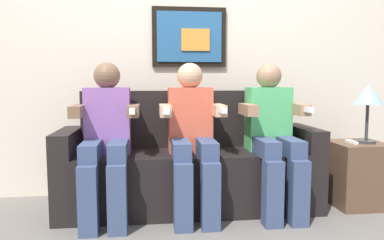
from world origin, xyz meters
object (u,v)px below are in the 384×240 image
object	(u,v)px
person_on_left	(106,134)
table_lamp	(368,97)
person_on_right	(273,132)
spare_remote_on_table	(352,142)
side_table_right	(357,174)
couch	(189,168)
person_in_middle	(192,133)

from	to	relation	value
person_on_left	table_lamp	bearing A→B (deg)	1.11
person_on_right	spare_remote_on_table	world-z (taller)	person_on_right
side_table_right	spare_remote_on_table	distance (m)	0.27
person_on_left	side_table_right	bearing A→B (deg)	1.82
person_on_right	person_on_left	bearing A→B (deg)	180.00
table_lamp	spare_remote_on_table	distance (m)	0.37
person_on_right	table_lamp	xyz separation A→B (m)	(0.76, 0.04, 0.25)
couch	person_in_middle	world-z (taller)	person_in_middle
person_in_middle	table_lamp	bearing A→B (deg)	1.62
couch	table_lamp	distance (m)	1.48
couch	side_table_right	bearing A→B (deg)	-4.59
person_on_right	spare_remote_on_table	bearing A→B (deg)	3.45
person_in_middle	side_table_right	world-z (taller)	person_in_middle
person_on_left	person_in_middle	bearing A→B (deg)	-0.04
person_on_left	side_table_right	world-z (taller)	person_on_left
person_in_middle	spare_remote_on_table	size ratio (longest dim) A/B	8.54
person_on_left	person_on_right	distance (m)	1.21
spare_remote_on_table	person_on_left	bearing A→B (deg)	-178.80
couch	person_on_right	distance (m)	0.69
person_in_middle	person_on_right	distance (m)	0.60
person_on_right	spare_remote_on_table	distance (m)	0.65
person_in_middle	spare_remote_on_table	distance (m)	1.25
person_in_middle	person_on_right	world-z (taller)	same
person_on_right	side_table_right	world-z (taller)	person_on_right
side_table_right	table_lamp	distance (m)	0.61
person_on_left	spare_remote_on_table	xyz separation A→B (m)	(1.85, 0.04, -0.10)
couch	table_lamp	xyz separation A→B (m)	(1.36, -0.13, 0.55)
person_in_middle	spare_remote_on_table	world-z (taller)	person_in_middle
couch	person_on_left	size ratio (longest dim) A/B	1.75
person_on_right	side_table_right	distance (m)	0.80
person_on_left	table_lamp	size ratio (longest dim) A/B	2.41
person_on_left	table_lamp	xyz separation A→B (m)	(1.97, 0.04, 0.25)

